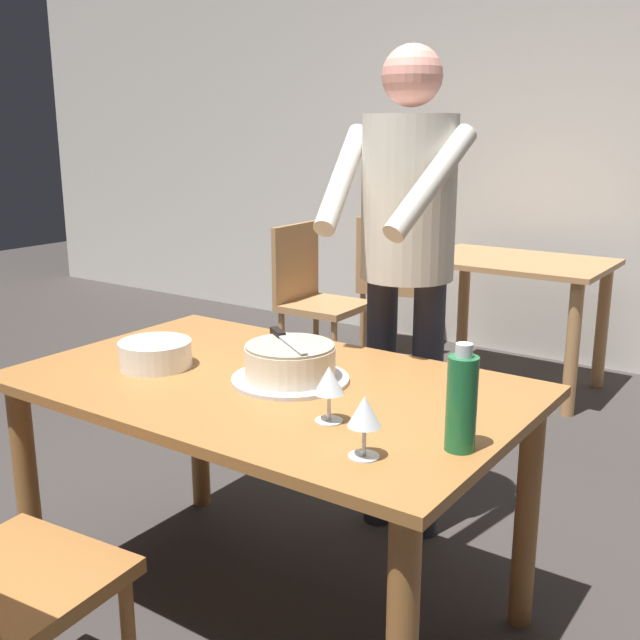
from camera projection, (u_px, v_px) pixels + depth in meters
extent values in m
plane|color=#383330|center=(272.00, 608.00, 2.37)|extent=(14.00, 14.00, 0.00)
cube|color=silver|center=(595.00, 145.00, 4.54)|extent=(10.00, 0.12, 2.70)
cube|color=#9E6633|center=(268.00, 386.00, 2.19)|extent=(1.46, 0.91, 0.03)
cylinder|color=#9E6633|center=(28.00, 494.00, 2.35)|extent=(0.07, 0.07, 0.72)
cylinder|color=#9E6633|center=(199.00, 419.00, 2.95)|extent=(0.07, 0.07, 0.72)
cylinder|color=#9E6633|center=(527.00, 514.00, 2.22)|extent=(0.07, 0.07, 0.72)
cylinder|color=silver|center=(290.00, 379.00, 2.18)|extent=(0.34, 0.34, 0.01)
cylinder|color=beige|center=(290.00, 362.00, 2.17)|extent=(0.26, 0.26, 0.09)
cylinder|color=#A49984|center=(290.00, 346.00, 2.16)|extent=(0.25, 0.25, 0.01)
cube|color=silver|center=(292.00, 344.00, 2.14)|extent=(0.18, 0.13, 0.00)
cube|color=black|center=(278.00, 333.00, 2.26)|extent=(0.08, 0.06, 0.02)
cylinder|color=white|center=(156.00, 365.00, 2.32)|extent=(0.22, 0.22, 0.01)
cylinder|color=white|center=(156.00, 362.00, 2.31)|extent=(0.22, 0.22, 0.01)
cylinder|color=white|center=(156.00, 359.00, 2.31)|extent=(0.22, 0.22, 0.01)
cylinder|color=white|center=(155.00, 355.00, 2.31)|extent=(0.22, 0.22, 0.01)
cylinder|color=white|center=(155.00, 352.00, 2.31)|extent=(0.22, 0.22, 0.01)
cylinder|color=white|center=(155.00, 349.00, 2.30)|extent=(0.22, 0.22, 0.01)
cylinder|color=white|center=(155.00, 346.00, 2.30)|extent=(0.22, 0.22, 0.01)
cylinder|color=white|center=(155.00, 343.00, 2.30)|extent=(0.22, 0.22, 0.01)
cylinder|color=silver|center=(364.00, 456.00, 1.69)|extent=(0.07, 0.07, 0.00)
cylinder|color=silver|center=(364.00, 441.00, 1.68)|extent=(0.01, 0.01, 0.07)
cone|color=silver|center=(364.00, 411.00, 1.66)|extent=(0.08, 0.08, 0.07)
cylinder|color=silver|center=(329.00, 421.00, 1.89)|extent=(0.07, 0.07, 0.00)
cylinder|color=silver|center=(329.00, 407.00, 1.88)|extent=(0.01, 0.01, 0.07)
cone|color=silver|center=(329.00, 380.00, 1.86)|extent=(0.08, 0.08, 0.07)
cylinder|color=#1E6B38|center=(462.00, 404.00, 1.70)|extent=(0.07, 0.07, 0.22)
cylinder|color=silver|center=(464.00, 350.00, 1.67)|extent=(0.04, 0.04, 0.03)
cylinder|color=#2D2D38|center=(426.00, 412.00, 2.70)|extent=(0.11, 0.11, 0.95)
cylinder|color=#2D2D38|center=(380.00, 402.00, 2.79)|extent=(0.11, 0.11, 0.95)
cylinder|color=beige|center=(409.00, 198.00, 2.56)|extent=(0.32, 0.32, 0.55)
sphere|color=tan|center=(412.00, 75.00, 2.46)|extent=(0.20, 0.20, 0.20)
cylinder|color=beige|center=(431.00, 182.00, 2.32)|extent=(0.13, 0.42, 0.34)
cylinder|color=beige|center=(342.00, 178.00, 2.47)|extent=(0.18, 0.42, 0.34)
cube|color=#9E6633|center=(10.00, 585.00, 1.76)|extent=(0.48, 0.48, 0.04)
cylinder|color=#9E6633|center=(29.00, 604.00, 2.06)|extent=(0.04, 0.04, 0.41)
cube|color=tan|center=(516.00, 262.00, 4.23)|extent=(1.00, 0.70, 0.03)
cylinder|color=tan|center=(423.00, 325.00, 4.34)|extent=(0.07, 0.07, 0.71)
cylinder|color=tan|center=(572.00, 350.00, 3.87)|extent=(0.07, 0.07, 0.71)
cylinder|color=tan|center=(463.00, 307.00, 4.78)|extent=(0.07, 0.07, 0.71)
cylinder|color=tan|center=(602.00, 327.00, 4.31)|extent=(0.07, 0.07, 0.71)
cube|color=tan|center=(325.00, 306.00, 4.47)|extent=(0.45, 0.45, 0.04)
cylinder|color=tan|center=(366.00, 341.00, 4.58)|extent=(0.04, 0.04, 0.41)
cylinder|color=tan|center=(334.00, 355.00, 4.28)|extent=(0.04, 0.04, 0.41)
cylinder|color=tan|center=(316.00, 332.00, 4.77)|extent=(0.04, 0.04, 0.41)
cylinder|color=tan|center=(282.00, 345.00, 4.48)|extent=(0.04, 0.04, 0.41)
cube|color=tan|center=(296.00, 262.00, 4.52)|extent=(0.04, 0.44, 0.45)
cube|color=tan|center=(398.00, 286.00, 5.03)|extent=(0.53, 0.53, 0.04)
cylinder|color=tan|center=(378.00, 311.00, 5.31)|extent=(0.04, 0.04, 0.41)
cylinder|color=tan|center=(430.00, 315.00, 5.19)|extent=(0.04, 0.04, 0.41)
cylinder|color=tan|center=(363.00, 323.00, 4.98)|extent=(0.04, 0.04, 0.41)
cylinder|color=tan|center=(417.00, 328.00, 4.86)|extent=(0.04, 0.04, 0.41)
cube|color=tan|center=(390.00, 254.00, 4.78)|extent=(0.43, 0.13, 0.45)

